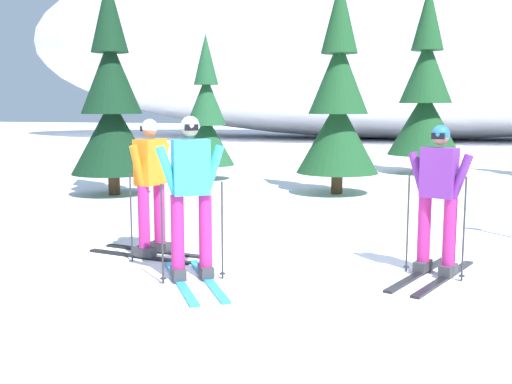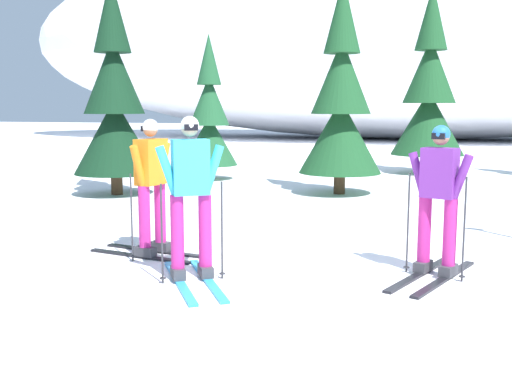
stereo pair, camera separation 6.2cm
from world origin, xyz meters
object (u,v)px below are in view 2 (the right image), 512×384
object	(u,v)px
skier_orange_jacket	(151,184)
skier_purple_jacket	(438,199)
pine_tree_center_right	(429,95)
pine_tree_center	(341,105)
pine_tree_far_left	(114,105)
pine_tree_center_left	(209,119)
skier_cyan_jacket	(191,195)

from	to	relation	value
skier_orange_jacket	skier_purple_jacket	distance (m)	3.60
pine_tree_center_right	pine_tree_center	bearing A→B (deg)	-110.49
skier_orange_jacket	skier_purple_jacket	world-z (taller)	skier_orange_jacket
pine_tree_far_left	pine_tree_center	size ratio (longest dim) A/B	1.00
pine_tree_center_left	pine_tree_far_left	bearing A→B (deg)	-107.10
skier_orange_jacket	pine_tree_far_left	xyz separation A→B (m)	(-3.22, 4.95, 1.04)
skier_cyan_jacket	skier_orange_jacket	bearing A→B (deg)	134.98
pine_tree_center_right	skier_orange_jacket	bearing A→B (deg)	-106.75
skier_purple_jacket	pine_tree_center	distance (m)	6.82
pine_tree_center	pine_tree_center_right	world-z (taller)	pine_tree_center_right
skier_orange_jacket	pine_tree_center	bearing A→B (deg)	76.28
skier_purple_jacket	pine_tree_far_left	world-z (taller)	pine_tree_far_left
pine_tree_far_left	pine_tree_center	world-z (taller)	pine_tree_far_left
skier_cyan_jacket	pine_tree_center_left	xyz separation A→B (m)	(-3.14, 9.17, 0.65)
skier_orange_jacket	skier_cyan_jacket	xyz separation A→B (m)	(0.93, -0.93, 0.02)
pine_tree_far_left	pine_tree_center_left	bearing A→B (deg)	72.90
skier_cyan_jacket	pine_tree_center_right	bearing A→B (deg)	78.54
pine_tree_center_left	pine_tree_center	world-z (taller)	pine_tree_center
skier_orange_jacket	pine_tree_far_left	distance (m)	6.00
skier_cyan_jacket	pine_tree_center	distance (m)	7.45
skier_orange_jacket	pine_tree_center	distance (m)	6.69
skier_orange_jacket	skier_cyan_jacket	size ratio (longest dim) A/B	0.97
skier_purple_jacket	pine_tree_center	xyz separation A→B (m)	(-2.03, 6.42, 1.09)
skier_orange_jacket	pine_tree_center	xyz separation A→B (m)	(1.57, 6.42, 1.04)
pine_tree_far_left	pine_tree_center	bearing A→B (deg)	17.05
skier_orange_jacket	pine_tree_center_left	distance (m)	8.56
skier_purple_jacket	pine_tree_center_right	size ratio (longest dim) A/B	0.33
skier_orange_jacket	pine_tree_center	size ratio (longest dim) A/B	0.38
skier_cyan_jacket	pine_tree_center	size ratio (longest dim) A/B	0.39
pine_tree_center	skier_orange_jacket	bearing A→B (deg)	-103.72
skier_orange_jacket	skier_cyan_jacket	distance (m)	1.32
pine_tree_far_left	pine_tree_center_left	distance (m)	3.47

